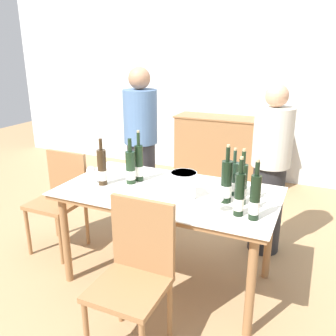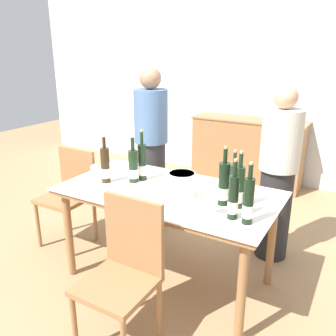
{
  "view_description": "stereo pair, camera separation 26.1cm",
  "coord_description": "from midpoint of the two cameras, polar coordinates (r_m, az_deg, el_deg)",
  "views": [
    {
      "loc": [
        1.02,
        -2.26,
        1.79
      ],
      "look_at": [
        0.0,
        0.0,
        0.95
      ],
      "focal_mm": 38.0,
      "sensor_mm": 36.0,
      "label": 1
    },
    {
      "loc": [
        1.25,
        -2.14,
        1.79
      ],
      "look_at": [
        0.0,
        0.0,
        0.95
      ],
      "focal_mm": 38.0,
      "sensor_mm": 36.0,
      "label": 2
    }
  ],
  "objects": [
    {
      "name": "ground_plane",
      "position": [
        3.05,
        2.56,
        -17.27
      ],
      "size": [
        12.0,
        12.0,
        0.0
      ],
      "primitive_type": "plane",
      "color": "#A37F56"
    },
    {
      "name": "back_wall",
      "position": [
        5.09,
        17.77,
        13.35
      ],
      "size": [
        8.0,
        0.1,
        2.8
      ],
      "color": "silver",
      "rests_on": "ground_plane"
    },
    {
      "name": "sideboard_cabinet",
      "position": [
        5.01,
        14.03,
        2.56
      ],
      "size": [
        1.51,
        0.46,
        0.9
      ],
      "color": "#996B42",
      "rests_on": "ground_plane"
    },
    {
      "name": "dining_table",
      "position": [
        2.71,
        2.77,
        -5.28
      ],
      "size": [
        1.64,
        0.88,
        0.77
      ],
      "color": "#996B42",
      "rests_on": "ground_plane"
    },
    {
      "name": "ice_bucket",
      "position": [
        2.52,
        5.18,
        -2.73
      ],
      "size": [
        0.19,
        0.19,
        0.19
      ],
      "color": "white",
      "rests_on": "dining_table"
    },
    {
      "name": "wine_bottle_0",
      "position": [
        2.82,
        -7.43,
        0.23
      ],
      "size": [
        0.07,
        0.07,
        0.37
      ],
      "color": "#332314",
      "rests_on": "dining_table"
    },
    {
      "name": "wine_bottle_1",
      "position": [
        2.43,
        14.39,
        -3.21
      ],
      "size": [
        0.07,
        0.07,
        0.39
      ],
      "color": "black",
      "rests_on": "dining_table"
    },
    {
      "name": "wine_bottle_2",
      "position": [
        2.81,
        -2.96,
        0.14
      ],
      "size": [
        0.08,
        0.08,
        0.36
      ],
      "color": "black",
      "rests_on": "dining_table"
    },
    {
      "name": "wine_bottle_3",
      "position": [
        2.22,
        16.08,
        -5.35
      ],
      "size": [
        0.07,
        0.07,
        0.39
      ],
      "color": "black",
      "rests_on": "dining_table"
    },
    {
      "name": "wine_bottle_4",
      "position": [
        2.59,
        13.32,
        -2.22
      ],
      "size": [
        0.07,
        0.07,
        0.35
      ],
      "color": "#1E3323",
      "rests_on": "dining_table"
    },
    {
      "name": "wine_bottle_5",
      "position": [
        2.26,
        13.73,
        -4.78
      ],
      "size": [
        0.07,
        0.07,
        0.39
      ],
      "color": "black",
      "rests_on": "dining_table"
    },
    {
      "name": "wine_bottle_6",
      "position": [
        2.86,
        -1.55,
        0.78
      ],
      "size": [
        0.07,
        0.07,
        0.41
      ],
      "color": "black",
      "rests_on": "dining_table"
    },
    {
      "name": "wine_bottle_7",
      "position": [
        2.44,
        11.99,
        -2.74
      ],
      "size": [
        0.08,
        0.08,
        0.41
      ],
      "color": "black",
      "rests_on": "dining_table"
    },
    {
      "name": "wine_glass_0",
      "position": [
        2.49,
        9.56,
        -3.52
      ],
      "size": [
        0.07,
        0.07,
        0.13
      ],
      "color": "white",
      "rests_on": "dining_table"
    },
    {
      "name": "wine_glass_1",
      "position": [
        2.29,
        10.38,
        -4.99
      ],
      "size": [
        0.08,
        0.08,
        0.16
      ],
      "color": "white",
      "rests_on": "dining_table"
    },
    {
      "name": "wine_glass_2",
      "position": [
        2.87,
        -9.08,
        -0.22
      ],
      "size": [
        0.07,
        0.07,
        0.14
      ],
      "color": "white",
      "rests_on": "dining_table"
    },
    {
      "name": "chair_left_end",
      "position": [
        3.44,
        -13.3,
        -3.43
      ],
      "size": [
        0.42,
        0.42,
        0.9
      ],
      "color": "#996B42",
      "rests_on": "ground_plane"
    },
    {
      "name": "chair_near_front",
      "position": [
        2.24,
        -3.52,
        -15.39
      ],
      "size": [
        0.42,
        0.42,
        0.94
      ],
      "color": "#996B42",
      "rests_on": "ground_plane"
    },
    {
      "name": "person_host",
      "position": [
        3.59,
        -0.6,
        2.88
      ],
      "size": [
        0.33,
        0.33,
        1.63
      ],
      "color": "#2D2D33",
      "rests_on": "ground_plane"
    },
    {
      "name": "person_guest_left",
      "position": [
        3.2,
        19.46,
        -1.34
      ],
      "size": [
        0.33,
        0.33,
        1.52
      ],
      "color": "#262628",
      "rests_on": "ground_plane"
    }
  ]
}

